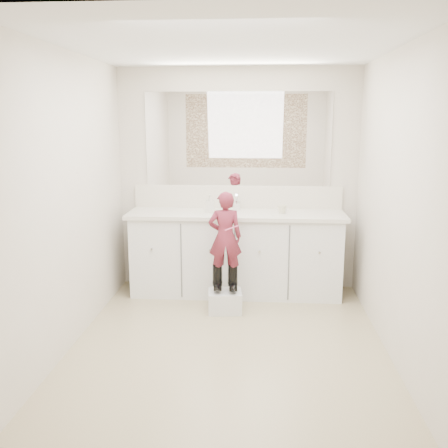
{
  "coord_description": "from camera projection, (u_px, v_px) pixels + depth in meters",
  "views": [
    {
      "loc": [
        0.25,
        -3.94,
        1.86
      ],
      "look_at": [
        -0.09,
        0.64,
        0.89
      ],
      "focal_mm": 40.0,
      "sensor_mm": 36.0,
      "label": 1
    }
  ],
  "objects": [
    {
      "name": "boot_left",
      "position": [
        217.0,
        277.0,
        4.87
      ],
      "size": [
        0.12,
        0.19,
        0.27
      ],
      "primitive_type": null,
      "rotation": [
        0.0,
        0.0,
        0.1
      ],
      "color": "black",
      "rests_on": "step_stool"
    },
    {
      "name": "mirror",
      "position": [
        238.0,
        139.0,
        5.36
      ],
      "size": [
        2.0,
        0.02,
        1.0
      ],
      "primitive_type": "cube",
      "color": "white",
      "rests_on": "wall_back"
    },
    {
      "name": "soap_bottle",
      "position": [
        210.0,
        204.0,
        5.24
      ],
      "size": [
        0.09,
        0.09,
        0.19
      ],
      "primitive_type": "imported",
      "rotation": [
        0.0,
        0.0,
        0.03
      ],
      "color": "beige",
      "rests_on": "countertop"
    },
    {
      "name": "vanity_cabinet",
      "position": [
        236.0,
        255.0,
        5.36
      ],
      "size": [
        2.2,
        0.55,
        0.85
      ],
      "primitive_type": "cube",
      "color": "silver",
      "rests_on": "floor"
    },
    {
      "name": "dot_panel",
      "position": [
        210.0,
        163.0,
        2.45
      ],
      "size": [
        2.0,
        0.01,
        1.2
      ],
      "primitive_type": "cube",
      "color": "#472819",
      "rests_on": "wall_front"
    },
    {
      "name": "step_stool",
      "position": [
        225.0,
        301.0,
        4.89
      ],
      "size": [
        0.35,
        0.3,
        0.21
      ],
      "primitive_type": "cube",
      "rotation": [
        0.0,
        0.0,
        0.1
      ],
      "color": "silver",
      "rests_on": "floor"
    },
    {
      "name": "backsplash",
      "position": [
        237.0,
        197.0,
        5.49
      ],
      "size": [
        2.28,
        0.03,
        0.25
      ],
      "primitive_type": "cube",
      "color": "beige",
      "rests_on": "countertop"
    },
    {
      "name": "toddler",
      "position": [
        225.0,
        237.0,
        4.78
      ],
      "size": [
        0.34,
        0.24,
        0.88
      ],
      "primitive_type": "imported",
      "rotation": [
        0.0,
        0.0,
        3.24
      ],
      "color": "#AA3448",
      "rests_on": "step_stool"
    },
    {
      "name": "toothbrush",
      "position": [
        232.0,
        228.0,
        4.67
      ],
      "size": [
        0.14,
        0.03,
        0.06
      ],
      "primitive_type": "cylinder",
      "rotation": [
        0.0,
        1.22,
        0.1
      ],
      "color": "#CE507A",
      "rests_on": "toddler"
    },
    {
      "name": "countertop",
      "position": [
        236.0,
        214.0,
        5.25
      ],
      "size": [
        2.28,
        0.58,
        0.04
      ],
      "primitive_type": "cube",
      "color": "beige",
      "rests_on": "vanity_cabinet"
    },
    {
      "name": "wall_back",
      "position": [
        238.0,
        180.0,
        5.47
      ],
      "size": [
        2.6,
        0.0,
        2.6
      ],
      "primitive_type": "plane",
      "rotation": [
        1.57,
        0.0,
        0.0
      ],
      "color": "beige",
      "rests_on": "floor"
    },
    {
      "name": "faucet",
      "position": [
        237.0,
        205.0,
        5.4
      ],
      "size": [
        0.08,
        0.08,
        0.1
      ],
      "primitive_type": "cylinder",
      "color": "silver",
      "rests_on": "countertop"
    },
    {
      "name": "ceiling",
      "position": [
        229.0,
        45.0,
        3.75
      ],
      "size": [
        3.0,
        3.0,
        0.0
      ],
      "primitive_type": "plane",
      "rotation": [
        3.14,
        0.0,
        0.0
      ],
      "color": "white",
      "rests_on": "wall_back"
    },
    {
      "name": "wall_front",
      "position": [
        211.0,
        251.0,
        2.54
      ],
      "size": [
        2.6,
        0.0,
        2.6
      ],
      "primitive_type": "plane",
      "rotation": [
        -1.57,
        0.0,
        0.0
      ],
      "color": "beige",
      "rests_on": "floor"
    },
    {
      "name": "boot_right",
      "position": [
        233.0,
        278.0,
        4.86
      ],
      "size": [
        0.12,
        0.19,
        0.27
      ],
      "primitive_type": null,
      "rotation": [
        0.0,
        0.0,
        0.1
      ],
      "color": "black",
      "rests_on": "step_stool"
    },
    {
      "name": "cup",
      "position": [
        282.0,
        209.0,
        5.19
      ],
      "size": [
        0.1,
        0.1,
        0.09
      ],
      "primitive_type": "imported",
      "rotation": [
        0.0,
        0.0,
        0.04
      ],
      "color": "beige",
      "rests_on": "countertop"
    },
    {
      "name": "wall_left",
      "position": [
        71.0,
        201.0,
        4.09
      ],
      "size": [
        0.0,
        3.0,
        3.0
      ],
      "primitive_type": "plane",
      "rotation": [
        1.57,
        0.0,
        1.57
      ],
      "color": "beige",
      "rests_on": "floor"
    },
    {
      "name": "floor",
      "position": [
        229.0,
        341.0,
        4.25
      ],
      "size": [
        3.0,
        3.0,
        0.0
      ],
      "primitive_type": "plane",
      "color": "#968962",
      "rests_on": "ground"
    },
    {
      "name": "wall_right",
      "position": [
        394.0,
        205.0,
        3.91
      ],
      "size": [
        0.0,
        3.0,
        3.0
      ],
      "primitive_type": "plane",
      "rotation": [
        1.57,
        0.0,
        -1.57
      ],
      "color": "beige",
      "rests_on": "floor"
    }
  ]
}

